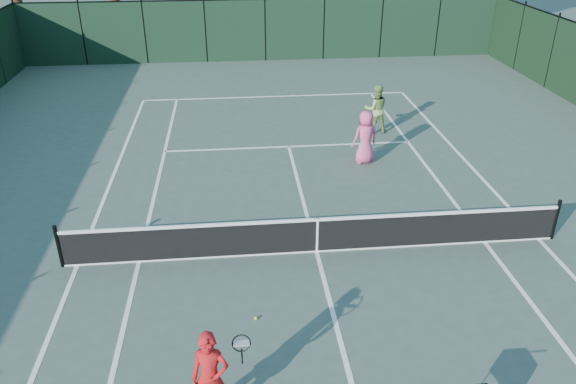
{
  "coord_description": "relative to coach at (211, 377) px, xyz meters",
  "views": [
    {
      "loc": [
        -1.8,
        -10.95,
        7.34
      ],
      "look_at": [
        -0.58,
        1.0,
        1.1
      ],
      "focal_mm": 35.0,
      "sensor_mm": 36.0,
      "label": 1
    }
  ],
  "objects": [
    {
      "name": "ground",
      "position": [
        2.34,
        4.52,
        -0.83
      ],
      "size": [
        90.0,
        90.0,
        0.0
      ],
      "primitive_type": "plane",
      "color": "#435147",
      "rests_on": "ground"
    },
    {
      "name": "sideline_doubles_left",
      "position": [
        -3.14,
        4.52,
        -0.82
      ],
      "size": [
        0.1,
        23.77,
        0.01
      ],
      "primitive_type": "cube",
      "color": "white",
      "rests_on": "ground"
    },
    {
      "name": "sideline_doubles_right",
      "position": [
        7.83,
        4.52,
        -0.82
      ],
      "size": [
        0.1,
        23.77,
        0.01
      ],
      "primitive_type": "cube",
      "color": "white",
      "rests_on": "ground"
    },
    {
      "name": "sideline_singles_left",
      "position": [
        -1.77,
        4.52,
        -0.82
      ],
      "size": [
        0.1,
        23.77,
        0.01
      ],
      "primitive_type": "cube",
      "color": "white",
      "rests_on": "ground"
    },
    {
      "name": "sideline_singles_right",
      "position": [
        6.46,
        4.52,
        -0.82
      ],
      "size": [
        0.1,
        23.77,
        0.01
      ],
      "primitive_type": "cube",
      "color": "white",
      "rests_on": "ground"
    },
    {
      "name": "baseline_far",
      "position": [
        2.34,
        16.4,
        -0.82
      ],
      "size": [
        10.97,
        0.1,
        0.01
      ],
      "primitive_type": "cube",
      "color": "white",
      "rests_on": "ground"
    },
    {
      "name": "service_line_far",
      "position": [
        2.34,
        10.92,
        -0.82
      ],
      "size": [
        8.23,
        0.1,
        0.01
      ],
      "primitive_type": "cube",
      "color": "white",
      "rests_on": "ground"
    },
    {
      "name": "center_service_line",
      "position": [
        2.34,
        4.52,
        -0.82
      ],
      "size": [
        0.1,
        12.8,
        0.01
      ],
      "primitive_type": "cube",
      "color": "white",
      "rests_on": "ground"
    },
    {
      "name": "tennis_net",
      "position": [
        2.34,
        4.52,
        -0.35
      ],
      "size": [
        11.69,
        0.09,
        1.06
      ],
      "color": "black",
      "rests_on": "ground"
    },
    {
      "name": "fence_far",
      "position": [
        2.34,
        22.52,
        0.67
      ],
      "size": [
        24.0,
        0.05,
        3.0
      ],
      "primitive_type": "cube",
      "color": "black",
      "rests_on": "ground"
    },
    {
      "name": "coach",
      "position": [
        0.0,
        0.0,
        0.0
      ],
      "size": [
        0.98,
        0.57,
        1.65
      ],
      "rotation": [
        0.0,
        0.0,
        -0.16
      ],
      "color": "red",
      "rests_on": "ground"
    },
    {
      "name": "player_pink",
      "position": [
        4.57,
        9.43,
        0.02
      ],
      "size": [
        0.94,
        0.74,
        1.69
      ],
      "rotation": [
        0.0,
        0.0,
        3.42
      ],
      "color": "#E45083",
      "rests_on": "ground"
    },
    {
      "name": "player_green",
      "position": [
        5.53,
        11.95,
        0.03
      ],
      "size": [
        0.85,
        0.67,
        1.72
      ],
      "rotation": [
        0.0,
        0.0,
        3.16
      ],
      "color": "#82A954",
      "rests_on": "ground"
    },
    {
      "name": "loose_ball_midcourt",
      "position": [
        0.79,
        2.24,
        -0.79
      ],
      "size": [
        0.07,
        0.07,
        0.07
      ],
      "primitive_type": "sphere",
      "color": "#D8EF30",
      "rests_on": "ground"
    }
  ]
}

